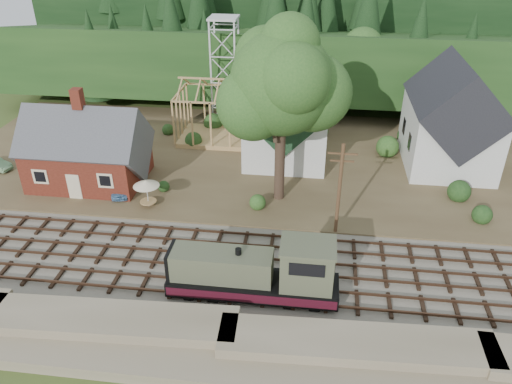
# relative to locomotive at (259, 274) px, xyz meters

# --- Properties ---
(ground) EXTENTS (140.00, 140.00, 0.00)m
(ground) POSITION_rel_locomotive_xyz_m (-1.80, 3.00, -2.01)
(ground) COLOR #384C1E
(ground) RESTS_ON ground
(embankment) EXTENTS (64.00, 5.00, 1.60)m
(embankment) POSITION_rel_locomotive_xyz_m (-1.80, -5.50, -2.01)
(embankment) COLOR #7F7259
(embankment) RESTS_ON ground
(railroad_bed) EXTENTS (64.00, 11.00, 0.16)m
(railroad_bed) POSITION_rel_locomotive_xyz_m (-1.80, 3.00, -1.93)
(railroad_bed) COLOR #726B5B
(railroad_bed) RESTS_ON ground
(village_flat) EXTENTS (64.00, 26.00, 0.30)m
(village_flat) POSITION_rel_locomotive_xyz_m (-1.80, 21.00, -1.86)
(village_flat) COLOR brown
(village_flat) RESTS_ON ground
(hillside) EXTENTS (70.00, 28.96, 12.74)m
(hillside) POSITION_rel_locomotive_xyz_m (-1.80, 45.00, -2.01)
(hillside) COLOR #1E3F19
(hillside) RESTS_ON ground
(ridge) EXTENTS (80.00, 20.00, 12.00)m
(ridge) POSITION_rel_locomotive_xyz_m (-1.80, 61.00, -2.01)
(ridge) COLOR black
(ridge) RESTS_ON ground
(depot) EXTENTS (10.80, 7.41, 9.00)m
(depot) POSITION_rel_locomotive_xyz_m (-17.80, 14.00, 1.20)
(depot) COLOR #501D12
(depot) RESTS_ON village_flat
(church) EXTENTS (8.40, 15.17, 13.00)m
(church) POSITION_rel_locomotive_xyz_m (0.20, 22.68, 3.17)
(church) COLOR silver
(church) RESTS_ON village_flat
(farmhouse) EXTENTS (8.40, 10.80, 10.60)m
(farmhouse) POSITION_rel_locomotive_xyz_m (16.20, 22.00, 2.85)
(farmhouse) COLOR silver
(farmhouse) RESTS_ON village_flat
(timber_frame) EXTENTS (8.20, 6.20, 6.99)m
(timber_frame) POSITION_rel_locomotive_xyz_m (-7.80, 25.00, 1.25)
(timber_frame) COLOR tan
(timber_frame) RESTS_ON village_flat
(lattice_tower) EXTENTS (3.20, 3.20, 12.12)m
(lattice_tower) POSITION_rel_locomotive_xyz_m (-7.80, 31.00, 8.02)
(lattice_tower) COLOR silver
(lattice_tower) RESTS_ON village_flat
(big_tree) EXTENTS (10.90, 8.40, 14.70)m
(big_tree) POSITION_rel_locomotive_xyz_m (0.37, 13.08, 8.20)
(big_tree) COLOR #38281E
(big_tree) RESTS_ON village_flat
(telegraph_pole_near) EXTENTS (2.20, 0.28, 8.00)m
(telegraph_pole_near) POSITION_rel_locomotive_xyz_m (5.20, 8.20, 2.23)
(telegraph_pole_near) COLOR #4C331E
(telegraph_pole_near) RESTS_ON ground
(locomotive) EXTENTS (11.18, 2.79, 4.49)m
(locomotive) POSITION_rel_locomotive_xyz_m (0.00, 0.00, 0.00)
(locomotive) COLOR black
(locomotive) RESTS_ON railroad_bed
(car_blue) EXTENTS (2.30, 4.15, 1.34)m
(car_blue) POSITION_rel_locomotive_xyz_m (-14.02, 12.07, -1.04)
(car_blue) COLOR #5586B6
(car_blue) RESTS_ON village_flat
(patio_set) EXTENTS (2.25, 2.25, 2.50)m
(patio_set) POSITION_rel_locomotive_xyz_m (-10.96, 10.08, 0.42)
(patio_set) COLOR silver
(patio_set) RESTS_ON village_flat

